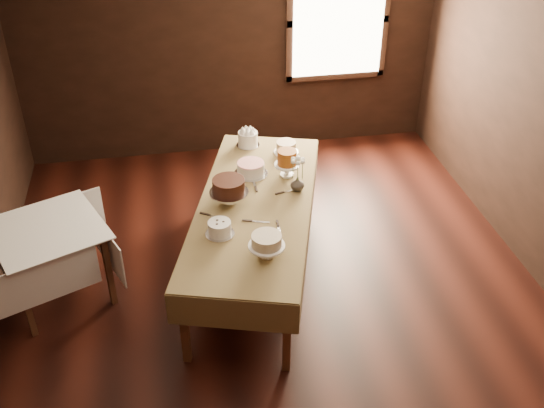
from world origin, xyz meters
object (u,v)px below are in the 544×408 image
Objects in this scene: cake_speckled at (286,148)px; cake_lattice at (251,169)px; cake_caramel at (287,165)px; cake_server_d at (291,190)px; cake_server_c at (254,183)px; flower_vase at (297,184)px; side_table at (49,237)px; cake_server_a at (261,222)px; cake_server_e at (217,217)px; cake_server_b at (279,232)px; cake_chocolate at (229,192)px; cake_cream at (267,246)px; cake_swirl at (220,229)px; display_table at (255,208)px; cake_meringue at (248,139)px.

cake_speckled and cake_lattice have the same top height.
cake_caramel reaches higher than cake_server_d.
cake_server_c is at bearing -128.28° from cake_speckled.
cake_lattice is at bearing -139.01° from cake_speckled.
flower_vase is (-0.04, -0.73, 0.01)m from cake_speckled.
side_table is 1.85m from cake_server_a.
side_table is 4.95× the size of cake_server_e.
flower_vase is at bearing 158.42° from cake_server_b.
cake_server_e is at bearing -128.61° from cake_speckled.
cake_server_b is at bearing -174.54° from cake_server_c.
cake_caramel is 1.18× the size of cake_server_a.
flower_vase is at bearing 64.29° from cake_server_a.
side_table is at bearing -158.68° from cake_speckled.
cake_server_c is (0.01, -0.16, -0.05)m from cake_lattice.
cake_speckled is at bearing 169.62° from cake_server_b.
cake_chocolate reaches higher than cake_server_d.
flower_vase is at bearing -118.35° from cake_server_c.
cake_chocolate is at bearing 2.44° from side_table.
cake_lattice is 2.73× the size of flower_vase.
cake_server_c is (1.87, 0.36, 0.13)m from side_table.
cake_speckled is 0.68m from cake_server_c.
cake_server_a is at bearing 86.27° from cake_cream.
flower_vase is (0.29, 0.62, 0.06)m from cake_server_b.
cake_server_e is 1.76× the size of flower_vase.
cake_swirl reaches higher than cake_speckled.
display_table is 0.50m from cake_server_b.
side_table is 4.95× the size of cake_server_c.
cake_server_b reaches higher than side_table.
cake_cream is 1.02m from flower_vase.
cake_caramel is 1.13m from cake_swirl.
cake_meringue reaches higher than side_table.
cake_swirl is 0.49m from cake_cream.
cake_meringue is 0.42m from cake_speckled.
cake_chocolate is at bearing -107.37° from cake_meringue.
cake_server_a is at bearing -56.75° from cake_chocolate.
side_table is at bearing 170.18° from cake_server_d.
cake_cream reaches higher than cake_server_c.
cake_caramel is 0.70× the size of cake_chocolate.
cake_server_a is 0.39m from cake_server_e.
cake_meringue is 1.58m from cake_swirl.
cake_server_e is 0.85m from flower_vase.
cake_speckled reaches higher than cake_server_e.
side_table is at bearing -150.02° from cake_meringue.
cake_caramel reaches higher than cake_meringue.
cake_caramel is (-0.08, -0.45, 0.06)m from cake_speckled.
cake_server_c is (-0.09, 0.82, 0.00)m from cake_server_b.
cake_cream is (0.20, -0.82, -0.02)m from cake_chocolate.
cake_swirl is 0.87m from cake_server_c.
display_table is 0.57m from cake_swirl.
cake_server_c is at bearing 82.40° from display_table.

